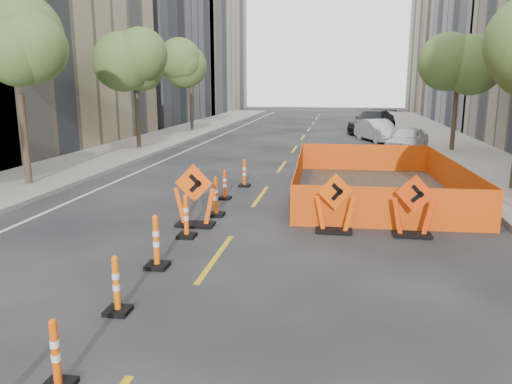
% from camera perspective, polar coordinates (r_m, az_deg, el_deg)
% --- Properties ---
extents(ground_plane, '(140.00, 140.00, 0.00)m').
position_cam_1_polar(ground_plane, '(7.40, -12.58, -17.83)').
color(ground_plane, black).
extents(sidewalk_left, '(4.00, 90.00, 0.15)m').
position_cam_1_polar(sidewalk_left, '(21.59, -22.85, 1.84)').
color(sidewalk_left, gray).
rests_on(sidewalk_left, ground).
extents(bld_left_d, '(12.00, 16.00, 14.00)m').
position_cam_1_polar(bld_left_d, '(49.25, -14.28, 15.96)').
color(bld_left_d, '#4C4C51').
rests_on(bld_left_d, ground).
extents(bld_left_e, '(12.00, 20.00, 20.00)m').
position_cam_1_polar(bld_left_e, '(64.82, -8.31, 17.94)').
color(bld_left_e, gray).
rests_on(bld_left_e, ground).
extents(bld_right_e, '(12.00, 14.00, 16.00)m').
position_cam_1_polar(bld_right_e, '(66.21, 23.14, 15.25)').
color(bld_right_e, tan).
rests_on(bld_right_e, ground).
extents(tree_l_b, '(2.80, 2.80, 5.95)m').
position_cam_1_polar(tree_l_b, '(19.31, -25.68, 13.75)').
color(tree_l_b, '#382B1E').
rests_on(tree_l_b, ground).
extents(tree_l_c, '(2.80, 2.80, 5.95)m').
position_cam_1_polar(tree_l_c, '(28.11, -13.65, 13.83)').
color(tree_l_c, '#382B1E').
rests_on(tree_l_c, ground).
extents(tree_l_d, '(2.80, 2.80, 5.95)m').
position_cam_1_polar(tree_l_d, '(37.52, -7.49, 13.64)').
color(tree_l_d, '#382B1E').
rests_on(tree_l_d, ground).
extents(tree_r_c, '(2.80, 2.80, 5.95)m').
position_cam_1_polar(tree_r_c, '(28.49, 22.15, 13.26)').
color(tree_r_c, '#382B1E').
rests_on(tree_r_c, ground).
extents(channelizer_2, '(0.37, 0.37, 0.93)m').
position_cam_1_polar(channelizer_2, '(6.82, -21.94, -16.80)').
color(channelizer_2, '#D84A09').
rests_on(channelizer_2, ground).
extents(channelizer_3, '(0.39, 0.39, 0.99)m').
position_cam_1_polar(channelizer_3, '(8.49, -15.68, -10.16)').
color(channelizer_3, orange).
rests_on(channelizer_3, ground).
extents(channelizer_4, '(0.44, 0.44, 1.12)m').
position_cam_1_polar(channelizer_4, '(10.27, -11.34, -5.56)').
color(channelizer_4, '#F05E0A').
rests_on(channelizer_4, ground).
extents(channelizer_5, '(0.42, 0.42, 1.07)m').
position_cam_1_polar(channelizer_5, '(12.14, -8.00, -2.75)').
color(channelizer_5, '#FF540A').
rests_on(channelizer_5, ground).
extents(channelizer_6, '(0.45, 0.45, 1.13)m').
position_cam_1_polar(channelizer_6, '(13.98, -4.63, -0.51)').
color(channelizer_6, '#DB4D09').
rests_on(channelizer_6, ground).
extents(channelizer_7, '(0.38, 0.38, 0.97)m').
position_cam_1_polar(channelizer_7, '(15.99, -3.60, 0.87)').
color(channelizer_7, '#E63C09').
rests_on(channelizer_7, ground).
extents(channelizer_8, '(0.39, 0.39, 1.00)m').
position_cam_1_polar(channelizer_8, '(17.91, -1.34, 2.20)').
color(channelizer_8, '#E24D09').
rests_on(channelizer_8, ground).
extents(chevron_sign_left, '(1.10, 0.66, 1.65)m').
position_cam_1_polar(chevron_sign_left, '(13.00, -7.05, -0.37)').
color(chevron_sign_left, '#FF510A').
rests_on(chevron_sign_left, ground).
extents(chevron_sign_center, '(1.17, 0.97, 1.52)m').
position_cam_1_polar(chevron_sign_center, '(12.51, 8.99, -1.26)').
color(chevron_sign_center, '#FA550A').
rests_on(chevron_sign_center, ground).
extents(chevron_sign_right, '(1.17, 0.92, 1.54)m').
position_cam_1_polar(chevron_sign_right, '(12.63, 17.61, -1.51)').
color(chevron_sign_right, '#EB3C09').
rests_on(chevron_sign_right, ground).
extents(safety_fence, '(5.58, 9.06, 1.10)m').
position_cam_1_polar(safety_fence, '(17.41, 13.42, 1.73)').
color(safety_fence, '#F0520C').
rests_on(safety_fence, ground).
extents(parked_car_near, '(2.97, 4.28, 1.35)m').
position_cam_1_polar(parked_car_near, '(28.13, 16.92, 5.78)').
color(parked_car_near, silver).
rests_on(parked_car_near, ground).
extents(parked_car_mid, '(2.93, 4.42, 1.38)m').
position_cam_1_polar(parked_car_mid, '(32.64, 13.75, 6.84)').
color(parked_car_mid, '#A7A5AB').
rests_on(parked_car_mid, ground).
extents(parked_car_far, '(4.16, 6.14, 1.65)m').
position_cam_1_polar(parked_car_far, '(38.13, 13.20, 7.84)').
color(parked_car_far, black).
rests_on(parked_car_far, ground).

